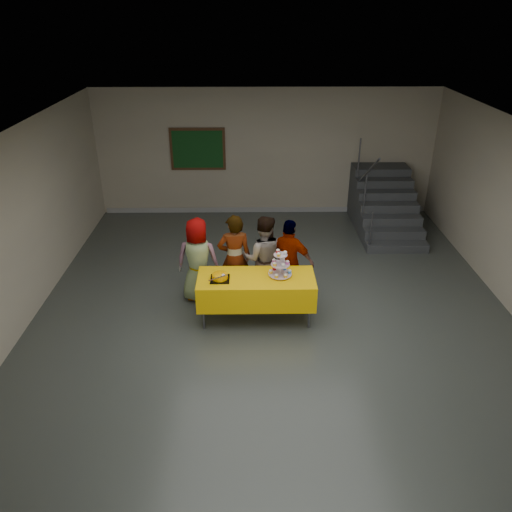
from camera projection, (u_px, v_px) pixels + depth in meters
The scene contains 10 objects.
room_shell at pixel (277, 203), 7.11m from camera, with size 10.00×10.04×3.02m.
bake_table at pixel (256, 289), 8.04m from camera, with size 1.88×0.78×0.77m.
cupcake_stand at pixel (280, 266), 7.92m from camera, with size 0.38×0.38×0.44m.
bear_cake at pixel (220, 276), 7.86m from camera, with size 0.32×0.36×0.12m.
schoolchild_a at pixel (198, 260), 8.51m from camera, with size 0.74×0.48×1.51m, color slate.
schoolchild_b at pixel (235, 258), 8.48m from camera, with size 0.58×0.38×1.59m, color slate.
schoolchild_c at pixel (263, 258), 8.55m from camera, with size 0.75×0.58×1.53m, color slate.
schoolchild_d at pixel (289, 261), 8.49m from camera, with size 0.88×0.36×1.50m, color slate.
staircase at pixel (383, 205), 11.54m from camera, with size 1.30×2.40×2.04m.
noticeboard at pixel (198, 149), 11.73m from camera, with size 1.30×0.05×1.00m.
Camera 1 is at (-0.39, -6.66, 4.67)m, focal length 35.00 mm.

